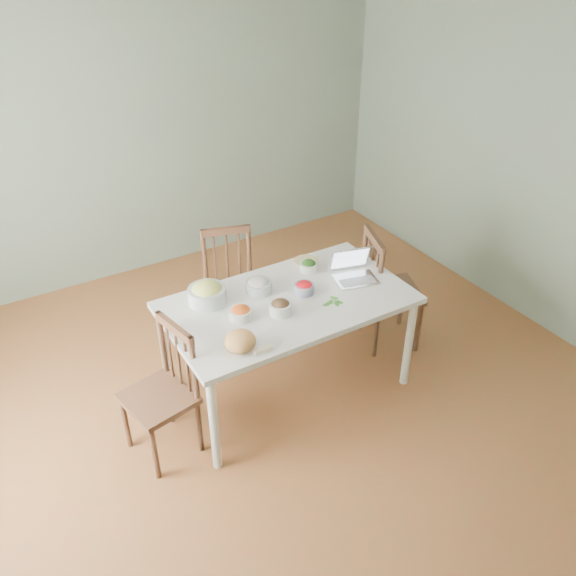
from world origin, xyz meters
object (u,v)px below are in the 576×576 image
bread_boule (240,341)px  laptop (357,269)px  chair_far (232,291)px  chair_left (158,396)px  dining_table (288,345)px  chair_right (392,289)px  bowl_squash (207,293)px

bread_boule → laptop: (1.09, 0.28, 0.04)m
chair_far → chair_left: size_ratio=1.02×
chair_far → laptop: size_ratio=3.20×
chair_far → laptop: laptop is taller
bread_boule → dining_table: bearing=30.7°
chair_left → laptop: bearing=80.5°
dining_table → bread_boule: bread_boule is taller
chair_right → bread_boule: 1.66m
dining_table → bread_boule: bearing=-149.3°
chair_far → bread_boule: 1.22m
chair_right → bowl_squash: (-1.52, 0.19, 0.37)m
dining_table → laptop: bearing=-3.9°
chair_right → laptop: bearing=122.9°
dining_table → chair_left: (-1.03, -0.10, 0.08)m
dining_table → laptop: size_ratio=5.63×
laptop → bowl_squash: bearing=178.6°
dining_table → laptop: laptop is taller
chair_far → bread_boule: size_ratio=4.92×
bowl_squash → dining_table: bearing=-28.3°
bowl_squash → laptop: bearing=-16.0°
bread_boule → laptop: 1.13m
chair_left → chair_far: bearing=120.1°
chair_left → bread_boule: (0.50, -0.22, 0.39)m
chair_left → chair_right: bearing=83.2°
chair_left → laptop: laptop is taller
chair_far → laptop: bearing=-33.5°
chair_left → bowl_squash: (0.54, 0.36, 0.40)m
dining_table → chair_left: chair_left is taller
bread_boule → bowl_squash: size_ratio=0.75×
bread_boule → laptop: size_ratio=0.65×
bowl_squash → chair_left: bearing=-146.3°
chair_right → bread_boule: bearing=123.5°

